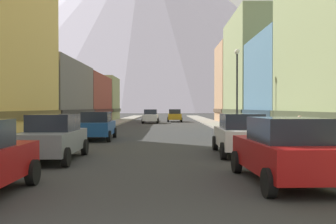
{
  "coord_description": "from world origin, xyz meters",
  "views": [
    {
      "loc": [
        0.66,
        -4.19,
        2.05
      ],
      "look_at": [
        0.83,
        40.4,
        1.5
      ],
      "focal_mm": 40.7,
      "sensor_mm": 36.0,
      "label": 1
    }
  ],
  "objects": [
    {
      "name": "streetlamp_right",
      "position": [
        5.35,
        21.63,
        3.99
      ],
      "size": [
        0.36,
        0.36,
        5.86
      ],
      "color": "black",
      "rests_on": "sidewalk_right"
    },
    {
      "name": "storefront_right_3",
      "position": [
        11.0,
        36.87,
        5.73
      ],
      "size": [
        7.29,
        12.27,
        11.82
      ],
      "color": "#8C9966",
      "rests_on": "ground"
    },
    {
      "name": "storefront_left_2",
      "position": [
        -10.83,
        30.99,
        3.02
      ],
      "size": [
        6.96,
        12.67,
        6.28
      ],
      "color": "#66605B",
      "rests_on": "ground"
    },
    {
      "name": "storefront_right_2",
      "position": [
        11.37,
        25.49,
        3.69
      ],
      "size": [
        8.03,
        9.44,
        7.66
      ],
      "color": "slate",
      "rests_on": "ground"
    },
    {
      "name": "car_right_1",
      "position": [
        3.8,
        12.27,
        0.9
      ],
      "size": [
        2.16,
        4.44,
        1.78
      ],
      "color": "silver",
      "rests_on": "ground"
    },
    {
      "name": "sidewalk_left",
      "position": [
        -6.25,
        35.0,
        0.07
      ],
      "size": [
        2.5,
        100.0,
        0.15
      ],
      "primitive_type": "cube",
      "color": "gray",
      "rests_on": "ground"
    },
    {
      "name": "car_driving_1",
      "position": [
        -1.6,
        45.14,
        0.9
      ],
      "size": [
        2.06,
        4.4,
        1.78
      ],
      "color": "silver",
      "rests_on": "ground"
    },
    {
      "name": "storefront_left_4",
      "position": [
        -11.19,
        55.96,
        3.27
      ],
      "size": [
        7.68,
        8.59,
        6.8
      ],
      "color": "#8C9966",
      "rests_on": "ground"
    },
    {
      "name": "storefront_right_4",
      "position": [
        12.31,
        47.74,
        5.15
      ],
      "size": [
        9.91,
        8.44,
        10.64
      ],
      "color": "tan",
      "rests_on": "ground"
    },
    {
      "name": "potted_plant_1",
      "position": [
        7.0,
        18.9,
        0.55
      ],
      "size": [
        0.55,
        0.55,
        0.85
      ],
      "color": "gray",
      "rests_on": "sidewalk_right"
    },
    {
      "name": "pedestrian_0",
      "position": [
        6.25,
        11.93,
        0.86
      ],
      "size": [
        0.36,
        0.36,
        1.55
      ],
      "color": "#333338",
      "rests_on": "sidewalk_right"
    },
    {
      "name": "potted_plant_0",
      "position": [
        7.0,
        15.75,
        0.7
      ],
      "size": [
        0.73,
        0.73,
        0.99
      ],
      "color": "brown",
      "rests_on": "sidewalk_right"
    },
    {
      "name": "car_right_0",
      "position": [
        3.8,
        6.04,
        0.9
      ],
      "size": [
        2.23,
        4.47,
        1.78
      ],
      "color": "#9E1111",
      "rests_on": "ground"
    },
    {
      "name": "car_left_2",
      "position": [
        -3.8,
        19.73,
        0.9
      ],
      "size": [
        2.2,
        4.46,
        1.78
      ],
      "color": "#19478C",
      "rests_on": "ground"
    },
    {
      "name": "sidewalk_right",
      "position": [
        6.25,
        35.0,
        0.07
      ],
      "size": [
        2.5,
        100.0,
        0.15
      ],
      "primitive_type": "cube",
      "color": "gray",
      "rests_on": "ground"
    },
    {
      "name": "trash_bin_right",
      "position": [
        6.35,
        9.25,
        0.64
      ],
      "size": [
        0.59,
        0.59,
        0.98
      ],
      "color": "#4C5156",
      "rests_on": "sidewalk_right"
    },
    {
      "name": "car_left_1",
      "position": [
        -3.8,
        10.52,
        0.9
      ],
      "size": [
        2.15,
        4.44,
        1.78
      ],
      "color": "slate",
      "rests_on": "ground"
    },
    {
      "name": "mountain_backdrop",
      "position": [
        -15.62,
        260.0,
        63.02
      ],
      "size": [
        266.43,
        266.43,
        126.04
      ],
      "primitive_type": "cone",
      "color": "silver",
      "rests_on": "ground"
    },
    {
      "name": "car_driving_0",
      "position": [
        1.6,
        49.62,
        0.9
      ],
      "size": [
        2.06,
        4.4,
        1.78
      ],
      "color": "#B28419",
      "rests_on": "ground"
    },
    {
      "name": "storefront_left_3",
      "position": [
        -11.95,
        44.32,
        2.96
      ],
      "size": [
        9.19,
        13.51,
        6.16
      ],
      "color": "brown",
      "rests_on": "ground"
    }
  ]
}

